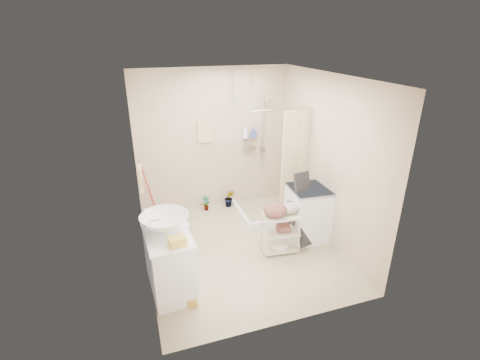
# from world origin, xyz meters

# --- Properties ---
(floor) EXTENTS (3.20, 3.20, 0.00)m
(floor) POSITION_xyz_m (0.00, 0.00, 0.00)
(floor) COLOR #BCAE8D
(floor) RESTS_ON ground
(ceiling) EXTENTS (2.80, 3.20, 0.04)m
(ceiling) POSITION_xyz_m (0.00, 0.00, 2.60)
(ceiling) COLOR silver
(ceiling) RESTS_ON ground
(wall_back) EXTENTS (2.80, 0.04, 2.60)m
(wall_back) POSITION_xyz_m (0.00, 1.60, 1.30)
(wall_back) COLOR beige
(wall_back) RESTS_ON ground
(wall_front) EXTENTS (2.80, 0.04, 2.60)m
(wall_front) POSITION_xyz_m (0.00, -1.60, 1.30)
(wall_front) COLOR beige
(wall_front) RESTS_ON ground
(wall_left) EXTENTS (0.04, 3.20, 2.60)m
(wall_left) POSITION_xyz_m (-1.40, 0.00, 1.30)
(wall_left) COLOR beige
(wall_left) RESTS_ON ground
(wall_right) EXTENTS (0.04, 3.20, 2.60)m
(wall_right) POSITION_xyz_m (1.40, 0.00, 1.30)
(wall_right) COLOR beige
(wall_right) RESTS_ON ground
(vanity) EXTENTS (0.60, 1.00, 0.85)m
(vanity) POSITION_xyz_m (-1.16, -0.55, 0.42)
(vanity) COLOR white
(vanity) RESTS_ON ground
(sink) EXTENTS (0.61, 0.61, 0.21)m
(sink) POSITION_xyz_m (-1.17, -0.51, 0.95)
(sink) COLOR white
(sink) RESTS_ON vanity
(counter_basket) EXTENTS (0.22, 0.19, 0.11)m
(counter_basket) POSITION_xyz_m (-1.07, -0.89, 0.90)
(counter_basket) COLOR #E1C147
(counter_basket) RESTS_ON vanity
(floor_basket) EXTENTS (0.31, 0.27, 0.15)m
(floor_basket) POSITION_xyz_m (-0.98, -0.94, 0.07)
(floor_basket) COLOR #ECC748
(floor_basket) RESTS_ON ground
(toilet) EXTENTS (0.67, 0.39, 0.67)m
(toilet) POSITION_xyz_m (-1.04, 0.36, 0.34)
(toilet) COLOR white
(toilet) RESTS_ON ground
(mop) EXTENTS (0.13, 0.13, 1.13)m
(mop) POSITION_xyz_m (-1.27, 1.51, 0.56)
(mop) COLOR red
(mop) RESTS_ON ground
(potted_plant_a) EXTENTS (0.17, 0.12, 0.30)m
(potted_plant_a) POSITION_xyz_m (-0.22, 1.42, 0.15)
(potted_plant_a) COLOR brown
(potted_plant_a) RESTS_ON ground
(potted_plant_b) EXTENTS (0.24, 0.22, 0.36)m
(potted_plant_b) POSITION_xyz_m (0.25, 1.44, 0.18)
(potted_plant_b) COLOR brown
(potted_plant_b) RESTS_ON ground
(hanging_towel) EXTENTS (0.28, 0.03, 0.42)m
(hanging_towel) POSITION_xyz_m (-0.15, 1.58, 1.50)
(hanging_towel) COLOR #C8BD91
(hanging_towel) RESTS_ON wall_back
(towel_ring) EXTENTS (0.04, 0.22, 0.34)m
(towel_ring) POSITION_xyz_m (-1.38, -0.20, 1.47)
(towel_ring) COLOR #F8E08B
(towel_ring) RESTS_ON wall_left
(tp_holder) EXTENTS (0.08, 0.12, 0.14)m
(tp_holder) POSITION_xyz_m (-1.36, 0.05, 0.72)
(tp_holder) COLOR white
(tp_holder) RESTS_ON wall_left
(shower) EXTENTS (1.10, 1.10, 2.10)m
(shower) POSITION_xyz_m (0.85, 1.05, 1.05)
(shower) COLOR white
(shower) RESTS_ON ground
(shampoo_bottle_a) EXTENTS (0.11, 0.11, 0.23)m
(shampoo_bottle_a) POSITION_xyz_m (0.59, 1.52, 1.44)
(shampoo_bottle_a) COLOR white
(shampoo_bottle_a) RESTS_ON shower
(shampoo_bottle_b) EXTENTS (0.10, 0.10, 0.19)m
(shampoo_bottle_b) POSITION_xyz_m (0.76, 1.51, 1.42)
(shampoo_bottle_b) COLOR #3F5194
(shampoo_bottle_b) RESTS_ON shower
(washing_machine) EXTENTS (0.64, 0.66, 0.88)m
(washing_machine) POSITION_xyz_m (1.14, -0.01, 0.44)
(washing_machine) COLOR white
(washing_machine) RESTS_ON ground
(laundry_rack) EXTENTS (0.57, 0.38, 0.75)m
(laundry_rack) POSITION_xyz_m (0.55, -0.24, 0.37)
(laundry_rack) COLOR beige
(laundry_rack) RESTS_ON ground
(ironing_board) EXTENTS (0.35, 0.23, 1.20)m
(ironing_board) POSITION_xyz_m (1.00, -0.14, 0.60)
(ironing_board) COLOR black
(ironing_board) RESTS_ON ground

